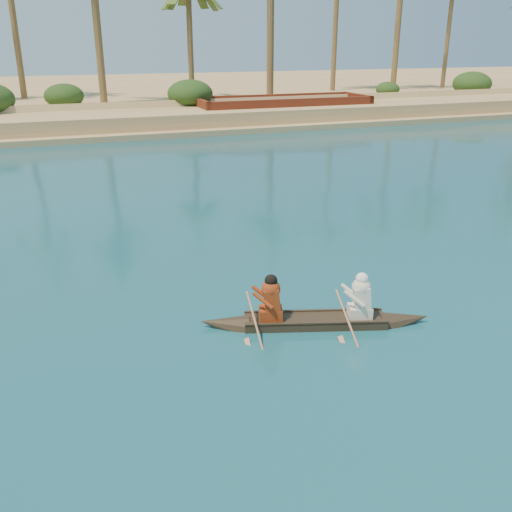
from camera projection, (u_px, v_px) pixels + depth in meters
name	position (u px, v px, depth m)	size (l,w,h in m)	color
ground	(469.00, 233.00, 18.52)	(160.00, 160.00, 0.00)	#0B314A
sandy_embankment	(162.00, 95.00, 59.31)	(150.00, 51.00, 1.50)	tan
palm_grove	(188.00, 12.00, 46.27)	(110.00, 14.00, 16.00)	#324E1B
shrub_cluster	(203.00, 102.00, 45.62)	(100.00, 6.00, 2.40)	#243C16
canoe	(315.00, 314.00, 12.42)	(5.00, 2.19, 1.39)	#35291D
barge_mid	(283.00, 111.00, 43.53)	(13.26, 4.54, 2.20)	#5F2414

